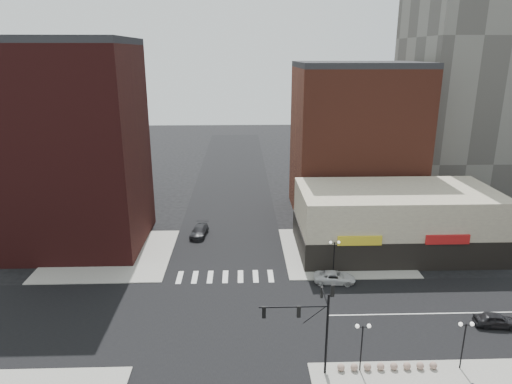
{
  "coord_description": "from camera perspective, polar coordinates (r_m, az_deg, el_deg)",
  "views": [
    {
      "loc": [
        1.84,
        -37.93,
        24.1
      ],
      "look_at": [
        3.23,
        4.71,
        11.0
      ],
      "focal_mm": 32.0,
      "sensor_mm": 36.0,
      "label": 1
    }
  ],
  "objects": [
    {
      "name": "sidewalk_nw",
      "position": [
        59.95,
        -17.67,
        -7.43
      ],
      "size": [
        15.0,
        15.0,
        0.12
      ],
      "primitive_type": "cube",
      "color": "gray",
      "rests_on": "ground"
    },
    {
      "name": "street_lamp_se_a",
      "position": [
        37.59,
        13.16,
        -17.05
      ],
      "size": [
        1.22,
        0.32,
        4.16
      ],
      "color": "black",
      "rests_on": "sidewalk_se"
    },
    {
      "name": "ground",
      "position": [
        44.97,
        -4.07,
        -15.38
      ],
      "size": [
        240.0,
        240.0,
        0.0
      ],
      "primitive_type": "plane",
      "color": "black",
      "rests_on": "ground"
    },
    {
      "name": "building_ne_midrise",
      "position": [
        70.8,
        12.26,
        6.02
      ],
      "size": [
        18.0,
        15.0,
        22.0
      ],
      "primitive_type": "cube",
      "color": "#602A1D",
      "rests_on": "ground"
    },
    {
      "name": "traffic_signal",
      "position": [
        36.07,
        7.28,
        -15.13
      ],
      "size": [
        5.59,
        3.09,
        7.77
      ],
      "color": "black",
      "rests_on": "ground"
    },
    {
      "name": "building_ne_row",
      "position": [
        60.01,
        16.92,
        -3.98
      ],
      "size": [
        24.2,
        12.2,
        8.0
      ],
      "color": "#C2BA9A",
      "rests_on": "ground"
    },
    {
      "name": "white_suv",
      "position": [
        51.24,
        9.79,
        -10.47
      ],
      "size": [
        4.69,
        2.52,
        1.25
      ],
      "primitive_type": "imported",
      "rotation": [
        0.0,
        0.0,
        1.47
      ],
      "color": "silver",
      "rests_on": "ground"
    },
    {
      "name": "road_ew",
      "position": [
        44.97,
        -4.07,
        -15.37
      ],
      "size": [
        200.0,
        14.0,
        0.02
      ],
      "primitive_type": "cube",
      "color": "black",
      "rests_on": "ground"
    },
    {
      "name": "building_nw",
      "position": [
        61.26,
        -21.8,
        4.93
      ],
      "size": [
        16.0,
        15.0,
        25.0
      ],
      "primitive_type": "cube",
      "color": "#3C1413",
      "rests_on": "ground"
    },
    {
      "name": "dark_sedan_north",
      "position": [
        63.0,
        -7.11,
        -4.88
      ],
      "size": [
        2.58,
        5.01,
        1.39
      ],
      "primitive_type": "imported",
      "rotation": [
        0.0,
        0.0,
        -0.14
      ],
      "color": "black",
      "rests_on": "ground"
    },
    {
      "name": "street_lamp_ne",
      "position": [
        51.44,
        9.76,
        -7.06
      ],
      "size": [
        1.22,
        0.32,
        4.16
      ],
      "color": "black",
      "rests_on": "sidewalk_ne"
    },
    {
      "name": "dark_sedan_east",
      "position": [
        48.56,
        27.83,
        -13.97
      ],
      "size": [
        4.05,
        2.03,
        1.32
      ],
      "primitive_type": "imported",
      "rotation": [
        0.0,
        0.0,
        1.45
      ],
      "color": "black",
      "rests_on": "ground"
    },
    {
      "name": "road_ns",
      "position": [
        44.97,
        -4.07,
        -15.37
      ],
      "size": [
        14.0,
        200.0,
        0.02
      ],
      "primitive_type": "cube",
      "color": "black",
      "rests_on": "ground"
    },
    {
      "name": "street_lamp_se_b",
      "position": [
        40.29,
        24.66,
        -15.76
      ],
      "size": [
        1.22,
        0.32,
        4.16
      ],
      "color": "black",
      "rests_on": "sidewalk_se"
    },
    {
      "name": "building_nw_low",
      "position": [
        81.52,
        -26.36,
        2.44
      ],
      "size": [
        20.0,
        18.0,
        12.0
      ],
      "primitive_type": "cube",
      "color": "#3C1413",
      "rests_on": "ground"
    },
    {
      "name": "sidewalk_ne",
      "position": [
        59.05,
        10.77,
        -7.27
      ],
      "size": [
        15.0,
        15.0,
        0.12
      ],
      "primitive_type": "cube",
      "color": "gray",
      "rests_on": "ground"
    },
    {
      "name": "bollard_row",
      "position": [
        39.82,
        16.09,
        -20.21
      ],
      "size": [
        7.94,
        0.59,
        0.59
      ],
      "color": "gray",
      "rests_on": "sidewalk_se"
    }
  ]
}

